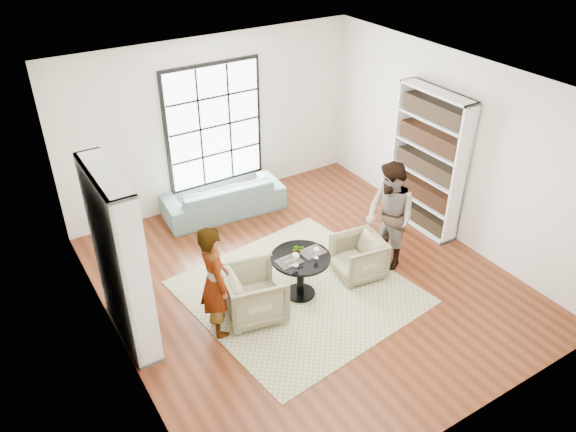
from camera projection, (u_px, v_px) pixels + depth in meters
ground at (306, 281)px, 8.41m from camera, size 6.00×6.00×0.00m
room_shell at (287, 193)px, 8.14m from camera, size 6.00×6.01×6.00m
rug at (298, 292)px, 8.19m from camera, size 3.24×3.24×0.01m
pedestal_table at (301, 267)px, 7.90m from camera, size 0.84×0.84×0.67m
sofa at (223, 197)px, 9.95m from camera, size 2.17×0.99×0.62m
armchair_left at (254, 294)px, 7.59m from camera, size 0.95×0.93×0.73m
armchair_right at (358, 257)px, 8.40m from camera, size 0.79×0.77×0.63m
person_left at (215, 281)px, 7.11m from camera, size 0.46×0.64×1.62m
person_right at (390, 216)px, 8.36m from camera, size 0.71×0.88×1.71m
placemat_left at (289, 261)px, 7.70m from camera, size 0.35×0.28×0.01m
placemat_right at (312, 252)px, 7.89m from camera, size 0.35×0.28×0.01m
cutlery_left at (289, 261)px, 7.70m from camera, size 0.15×0.23×0.01m
cutlery_right at (312, 251)px, 7.89m from camera, size 0.15×0.23×0.01m
wine_glass_left at (296, 256)px, 7.55m from camera, size 0.10×0.10×0.21m
wine_glass_right at (316, 250)px, 7.70m from camera, size 0.08×0.08×0.18m
flower_centerpiece at (298, 250)px, 7.77m from camera, size 0.20×0.18×0.19m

